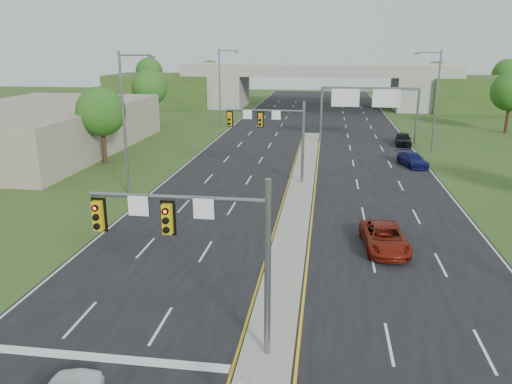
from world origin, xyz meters
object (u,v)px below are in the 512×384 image
object	(u,v)px
sign_gantry	(368,99)
car_far_a	(385,238)
overpass	(318,89)
car_far_c	(404,139)
signal_mast_near	(205,238)
signal_mast_far	(276,128)
car_far_b	(412,160)

from	to	relation	value
sign_gantry	car_far_a	size ratio (longest dim) A/B	2.28
overpass	car_far_c	xyz separation A→B (m)	(11.00, -36.04, -2.80)
overpass	car_far_a	distance (m)	69.01
car_far_a	car_far_c	xyz separation A→B (m)	(5.52, 32.69, 0.03)
signal_mast_near	car_far_c	xyz separation A→B (m)	(13.26, 44.03, -3.97)
signal_mast_far	car_far_b	bearing A→B (deg)	32.63
car_far_a	car_far_b	size ratio (longest dim) A/B	1.14
signal_mast_near	sign_gantry	world-z (taller)	signal_mast_near
signal_mast_far	car_far_a	world-z (taller)	signal_mast_far
overpass	car_far_b	bearing A→B (deg)	-77.57
signal_mast_far	overpass	bearing A→B (deg)	87.65
car_far_a	signal_mast_far	bearing A→B (deg)	115.03
car_far_a	overpass	bearing A→B (deg)	90.04
signal_mast_far	sign_gantry	distance (m)	21.91
signal_mast_near	signal_mast_far	distance (m)	25.00
signal_mast_near	car_far_a	bearing A→B (deg)	55.69
signal_mast_near	car_far_a	size ratio (longest dim) A/B	1.38
signal_mast_near	signal_mast_far	bearing A→B (deg)	90.00
overpass	car_far_c	size ratio (longest dim) A/B	18.47
car_far_c	signal_mast_far	bearing A→B (deg)	-120.26
sign_gantry	overpass	bearing A→B (deg)	100.79
sign_gantry	signal_mast_near	bearing A→B (deg)	-101.25
car_far_b	car_far_c	distance (m)	10.97
overpass	sign_gantry	bearing A→B (deg)	-79.21
signal_mast_far	overpass	xyz separation A→B (m)	(2.26, 55.07, -1.17)
signal_mast_near	signal_mast_far	size ratio (longest dim) A/B	1.00
signal_mast_near	car_far_a	distance (m)	14.30
car_far_b	signal_mast_near	bearing A→B (deg)	-127.22
car_far_c	car_far_a	bearing A→B (deg)	-94.97
signal_mast_far	sign_gantry	bearing A→B (deg)	65.89
signal_mast_far	sign_gantry	size ratio (longest dim) A/B	0.60
signal_mast_near	overpass	bearing A→B (deg)	88.38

